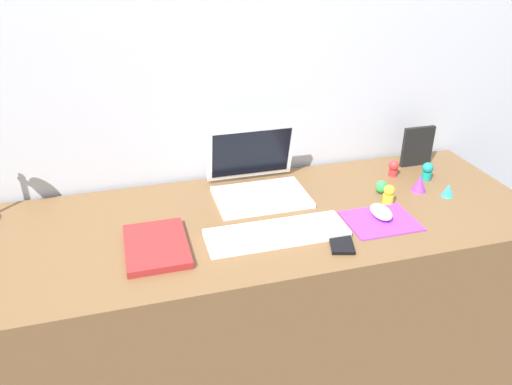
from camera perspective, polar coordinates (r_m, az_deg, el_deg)
The scene contains 15 objects.
back_wall at distance 1.84m, azimuth -3.98°, elevation 2.07°, with size 3.05×0.05×1.46m, color #B2B7C1.
desk at distance 1.75m, azimuth -1.09°, elevation -13.58°, with size 1.85×0.63×0.74m, color brown.
laptop at distance 1.67m, azimuth 0.07°, elevation 1.77°, with size 0.30×0.26×0.21m.
keyboard at distance 1.45m, azimuth 2.36°, elevation -4.67°, with size 0.41×0.13×0.02m, color white.
mousepad at distance 1.57m, azimuth 13.96°, elevation -3.13°, with size 0.21×0.17×0.00m, color purple.
mouse at distance 1.58m, azimuth 14.00°, elevation -2.15°, with size 0.06×0.10×0.03m, color white.
cell_phone at distance 1.45m, azimuth 9.57°, elevation -5.41°, with size 0.06×0.13×0.01m, color black.
notebook_pad at distance 1.42m, azimuth -11.24°, elevation -5.95°, with size 0.17×0.24×0.02m, color maroon.
picture_frame at distance 1.95m, azimuth 17.85°, elevation 5.00°, with size 0.12×0.02×0.15m, color black.
toy_figurine_teal at distance 1.87m, azimuth 18.86°, elevation 2.34°, with size 0.04×0.04×0.06m.
toy_figurine_yellow at distance 1.66m, azimuth 14.82°, elevation -0.22°, with size 0.04×0.04×0.07m.
toy_figurine_purple at distance 1.78m, azimuth 18.05°, elevation 0.95°, with size 0.05×0.05×0.05m, color purple.
toy_figurine_green at distance 1.73m, azimuth 14.04°, elevation 0.63°, with size 0.04×0.04×0.04m, color green.
toy_figurine_red at distance 1.86m, azimuth 15.33°, elevation 2.75°, with size 0.04×0.04×0.06m.
toy_figurine_cyan at distance 1.78m, azimuth 20.95°, elevation 0.24°, with size 0.04×0.04×0.04m, color #28B7CC.
Camera 1 is at (-0.32, -1.28, 1.53)m, focal length 35.27 mm.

